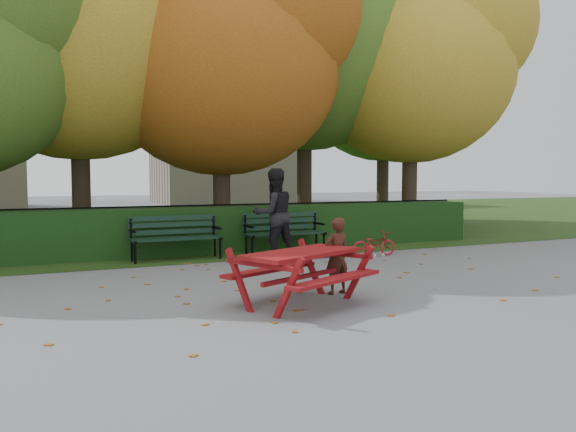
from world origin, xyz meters
name	(u,v)px	position (x,y,z in m)	size (l,w,h in m)	color
ground	(319,287)	(0.00, 0.00, 0.00)	(90.00, 90.00, 0.00)	slate
grass_strip	(145,221)	(0.00, 14.00, 0.01)	(90.00, 90.00, 0.00)	#1D3210
building_right	(226,111)	(8.00, 28.00, 6.00)	(9.00, 6.00, 12.00)	#AEA08A
hedge	(224,229)	(0.00, 4.50, 0.50)	(13.00, 0.90, 1.00)	black
iron_fence	(214,225)	(0.00, 5.30, 0.54)	(14.00, 0.04, 1.02)	black
tree_b	(94,18)	(-2.44, 6.75, 5.40)	(6.72, 6.40, 8.79)	#2E1E18
tree_c	(236,50)	(0.83, 5.96, 4.82)	(6.30, 6.00, 8.00)	#2E1E18
tree_d	(321,28)	(3.88, 7.23, 5.98)	(7.14, 6.80, 9.58)	#2E1E18
tree_e	(425,58)	(6.52, 5.77, 5.08)	(6.09, 5.80, 8.16)	#2E1E18
tree_g	(395,75)	(8.33, 9.76, 5.37)	(6.30, 6.00, 8.55)	#2E1E18
bench_left	(175,234)	(-1.30, 3.70, 0.52)	(1.80, 0.57, 0.88)	black
bench_right	(284,229)	(1.10, 3.70, 0.52)	(1.80, 0.57, 0.88)	black
picnic_table	(301,263)	(-0.77, -0.97, 0.55)	(2.05, 1.88, 0.80)	maroon
leaf_pile	(311,254)	(1.39, 2.96, 0.04)	(1.11, 0.77, 0.08)	brown
leaf_scatter	(310,283)	(0.00, 0.30, 0.01)	(9.00, 5.70, 0.01)	brown
child	(337,256)	(-0.01, -0.57, 0.55)	(0.40, 0.26, 1.10)	#391A12
adult	(274,214)	(0.52, 2.90, 0.92)	(0.89, 0.70, 1.84)	black
bicycle	(374,244)	(2.61, 2.43, 0.26)	(0.35, 1.00, 0.52)	#B41020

